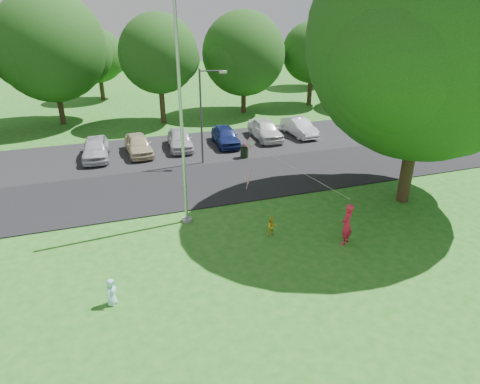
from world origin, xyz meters
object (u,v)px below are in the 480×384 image
object	(u,v)px
trash_can	(244,152)
child_blue	(111,292)
big_tree	(428,46)
street_lamp	(205,108)
child_yellow	(272,227)
flagpole	(182,136)
kite	(252,154)
woman	(347,224)

from	to	relation	value
trash_can	child_blue	xyz separation A→B (m)	(-9.16, -12.45, 0.06)
big_tree	trash_can	bearing A→B (deg)	122.33
street_lamp	big_tree	distance (m)	12.60
child_yellow	child_blue	xyz separation A→B (m)	(-6.97, -2.56, 0.05)
flagpole	street_lamp	world-z (taller)	flagpole
street_lamp	kite	distance (m)	8.24
street_lamp	big_tree	bearing A→B (deg)	-31.42
trash_can	big_tree	world-z (taller)	big_tree
flagpole	big_tree	distance (m)	11.66
street_lamp	big_tree	xyz separation A→B (m)	(8.17, -8.66, 4.12)
street_lamp	big_tree	world-z (taller)	big_tree
flagpole	woman	world-z (taller)	flagpole
street_lamp	child_yellow	bearing A→B (deg)	-72.37
child_blue	kite	size ratio (longest dim) A/B	0.29
flagpole	child_yellow	size ratio (longest dim) A/B	11.09
trash_can	child_blue	size ratio (longest dim) A/B	0.88
big_tree	kite	distance (m)	9.24
woman	child_blue	size ratio (longest dim) A/B	1.84
kite	flagpole	bearing A→B (deg)	145.43
big_tree	kite	bearing A→B (deg)	177.07
woman	child_blue	distance (m)	9.74
street_lamp	woman	size ratio (longest dim) A/B	3.19
street_lamp	child_blue	size ratio (longest dim) A/B	5.86
big_tree	child_yellow	xyz separation A→B (m)	(-7.77, -1.09, -7.21)
trash_can	kite	distance (m)	9.26
street_lamp	trash_can	bearing A→B (deg)	18.42
flagpole	woman	size ratio (longest dim) A/B	5.41
woman	child_yellow	xyz separation A→B (m)	(-2.72, 1.62, -0.47)
woman	child_blue	xyz separation A→B (m)	(-9.69, -0.94, -0.42)
big_tree	woman	size ratio (longest dim) A/B	7.29
street_lamp	woman	xyz separation A→B (m)	(3.13, -11.36, -2.62)
child_yellow	flagpole	bearing A→B (deg)	140.03
big_tree	child_yellow	world-z (taller)	big_tree
street_lamp	child_yellow	size ratio (longest dim) A/B	6.54
kite	woman	bearing A→B (deg)	-59.56
flagpole	trash_can	xyz separation A→B (m)	(5.45, 7.35, -3.72)
trash_can	street_lamp	bearing A→B (deg)	-176.81
trash_can	big_tree	distance (m)	12.67
flagpole	street_lamp	distance (m)	7.78
flagpole	big_tree	xyz separation A→B (m)	(11.03, -1.45, 3.49)
child_yellow	kite	xyz separation A→B (m)	(-0.41, 1.51, 2.92)
woman	trash_can	bearing A→B (deg)	-123.13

